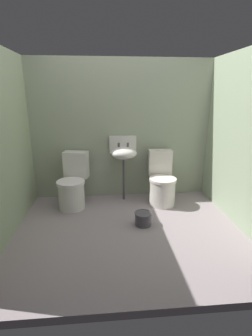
{
  "coord_description": "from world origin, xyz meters",
  "views": [
    {
      "loc": [
        -0.27,
        -2.73,
        1.61
      ],
      "look_at": [
        0.0,
        0.26,
        0.7
      ],
      "focal_mm": 26.21,
      "sensor_mm": 36.0,
      "label": 1
    }
  ],
  "objects": [
    {
      "name": "ground_plane",
      "position": [
        0.0,
        0.0,
        -0.04
      ],
      "size": [
        3.16,
        2.51,
        0.08
      ],
      "primitive_type": "cube",
      "color": "gray"
    },
    {
      "name": "wall_back",
      "position": [
        0.0,
        1.1,
        1.06
      ],
      "size": [
        3.16,
        0.1,
        2.13
      ],
      "primitive_type": "cube",
      "color": "#959F85",
      "rests_on": "ground"
    },
    {
      "name": "wall_left",
      "position": [
        -1.43,
        0.1,
        1.06
      ],
      "size": [
        0.1,
        2.31,
        2.13
      ],
      "primitive_type": "cube",
      "color": "#93A27F",
      "rests_on": "ground"
    },
    {
      "name": "wall_right",
      "position": [
        1.43,
        0.1,
        1.06
      ],
      "size": [
        0.1,
        2.31,
        2.13
      ],
      "primitive_type": "cube",
      "color": "#91A283",
      "rests_on": "ground"
    },
    {
      "name": "toilet_left",
      "position": [
        -0.75,
        0.7,
        0.32
      ],
      "size": [
        0.49,
        0.65,
        0.78
      ],
      "rotation": [
        0.0,
        0.0,
        2.95
      ],
      "color": "white",
      "rests_on": "ground"
    },
    {
      "name": "toilet_right",
      "position": [
        0.58,
        0.7,
        0.32
      ],
      "size": [
        0.42,
        0.61,
        0.78
      ],
      "rotation": [
        0.0,
        0.0,
        3.09
      ],
      "color": "white",
      "rests_on": "ground"
    },
    {
      "name": "sink",
      "position": [
        0.02,
        0.89,
        0.75
      ],
      "size": [
        0.42,
        0.35,
        0.99
      ],
      "color": "#4A464D",
      "rests_on": "ground"
    },
    {
      "name": "bucket",
      "position": [
        0.2,
        0.04,
        0.09
      ],
      "size": [
        0.23,
        0.23,
        0.17
      ],
      "color": "#4A464D",
      "rests_on": "ground"
    }
  ]
}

